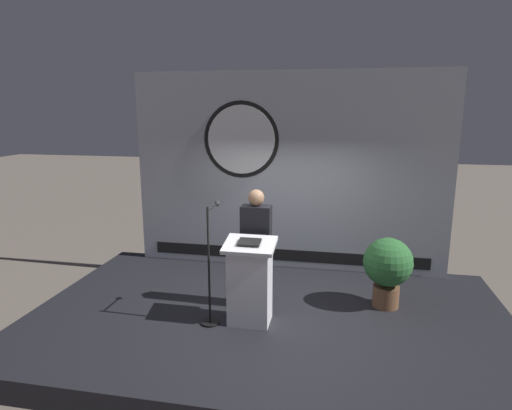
{
  "coord_description": "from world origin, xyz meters",
  "views": [
    {
      "loc": [
        0.89,
        -5.4,
        3.02
      ],
      "look_at": [
        -0.2,
        0.12,
        1.76
      ],
      "focal_mm": 30.86,
      "sensor_mm": 36.0,
      "label": 1
    }
  ],
  "objects": [
    {
      "name": "stage_platform",
      "position": [
        0.0,
        0.0,
        0.15
      ],
      "size": [
        6.4,
        4.0,
        0.3
      ],
      "primitive_type": "cube",
      "color": "black",
      "rests_on": "ground"
    },
    {
      "name": "banner_display",
      "position": [
        -0.02,
        1.85,
        1.95
      ],
      "size": [
        5.27,
        0.12,
        3.3
      ],
      "color": "#B2B7C1",
      "rests_on": "stage_platform"
    },
    {
      "name": "podium",
      "position": [
        -0.2,
        -0.28,
        0.85
      ],
      "size": [
        0.64,
        0.5,
        1.11
      ],
      "color": "silver",
      "rests_on": "stage_platform"
    },
    {
      "name": "potted_plant",
      "position": [
        1.56,
        0.54,
        0.89
      ],
      "size": [
        0.67,
        0.67,
        0.99
      ],
      "color": "brown",
      "rests_on": "stage_platform"
    },
    {
      "name": "ground_plane",
      "position": [
        0.0,
        0.0,
        0.0
      ],
      "size": [
        40.0,
        40.0,
        0.0
      ],
      "primitive_type": "plane",
      "color": "#6B6056"
    },
    {
      "name": "microphone_stand",
      "position": [
        -0.69,
        -0.37,
        0.85
      ],
      "size": [
        0.24,
        0.58,
        1.54
      ],
      "color": "black",
      "rests_on": "stage_platform"
    },
    {
      "name": "speaker_person",
      "position": [
        -0.22,
        0.2,
        1.15
      ],
      "size": [
        0.4,
        0.26,
        1.66
      ],
      "color": "black",
      "rests_on": "stage_platform"
    }
  ]
}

